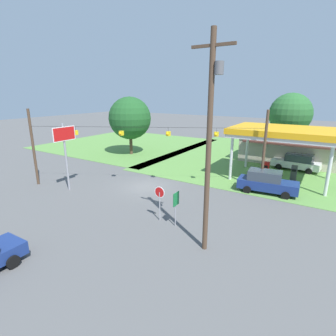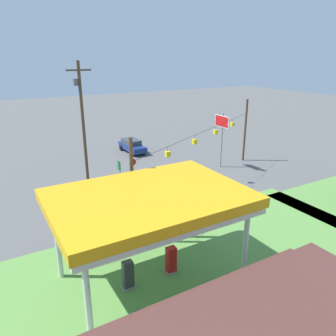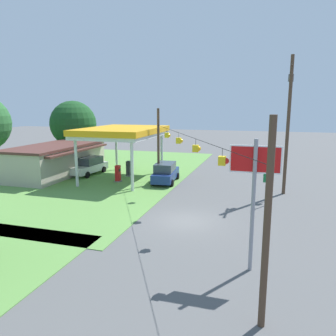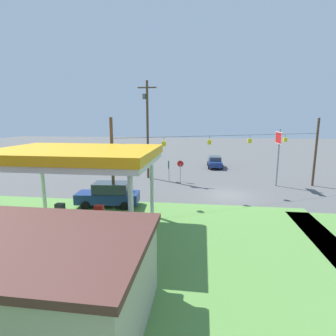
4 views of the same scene
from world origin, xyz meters
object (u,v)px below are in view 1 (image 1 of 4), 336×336
gas_station_store (292,150)px  tree_west_verge (130,118)px  fuel_pump_near (266,170)px  route_sign (176,202)px  gas_station_canopy (284,133)px  stop_sign_overhead (65,143)px  stop_sign_roadside (160,196)px  utility_pole_main (210,138)px  tree_behind_station (290,114)px  fuel_pump_far (294,174)px  car_at_pumps_front (267,182)px  car_at_pumps_rear (297,162)px

gas_station_store → tree_west_verge: 21.91m
fuel_pump_near → route_sign: size_ratio=0.69×
gas_station_canopy → stop_sign_overhead: size_ratio=1.62×
stop_sign_roadside → utility_pole_main: size_ratio=0.22×
gas_station_store → stop_sign_overhead: bearing=-126.3°
stop_sign_roadside → tree_behind_station: tree_behind_station is taller
gas_station_store → fuel_pump_near: size_ratio=7.50×
stop_sign_roadside → route_sign: (1.36, -0.11, -0.10)m
gas_station_canopy → route_sign: (-3.98, -14.21, -3.08)m
stop_sign_roadside → utility_pole_main: 6.33m
stop_sign_roadside → tree_west_verge: tree_west_verge is taller
stop_sign_roadside → fuel_pump_far: bearing=-115.3°
fuel_pump_near → car_at_pumps_front: 4.74m
gas_station_store → fuel_pump_near: (-1.37, -7.95, -0.87)m
gas_station_canopy → tree_behind_station: bearing=96.3°
car_at_pumps_front → tree_behind_station: bearing=88.7°
tree_west_verge → utility_pole_main: bearing=-40.6°
car_at_pumps_front → tree_behind_station: size_ratio=0.60×
fuel_pump_near → tree_behind_station: tree_behind_station is taller
stop_sign_roadside → utility_pole_main: utility_pole_main is taller
stop_sign_overhead → utility_pole_main: (14.49, -2.07, 2.00)m
gas_station_canopy → tree_west_verge: tree_west_verge is taller
route_sign → tree_behind_station: tree_behind_station is taller
fuel_pump_far → tree_west_verge: size_ratio=0.20×
fuel_pump_far → stop_sign_roadside: bearing=-115.3°
gas_station_store → utility_pole_main: 24.03m
fuel_pump_far → stop_sign_overhead: bearing=-141.6°
fuel_pump_near → car_at_pumps_rear: 5.19m
fuel_pump_near → tree_west_verge: (-19.06, 0.85, 4.39)m
fuel_pump_near → fuel_pump_far: size_ratio=1.00×
gas_station_canopy → gas_station_store: bearing=89.7°
car_at_pumps_front → utility_pole_main: bearing=-100.3°
car_at_pumps_front → route_sign: 10.30m
gas_station_canopy → gas_station_store: (0.04, 7.95, -3.13)m
stop_sign_overhead → tree_west_verge: tree_west_verge is taller
car_at_pumps_front → tree_west_verge: size_ratio=0.64×
stop_sign_roadside → tree_behind_station: bearing=-96.8°
tree_behind_station → tree_west_verge: tree_behind_station is taller
fuel_pump_near → gas_station_store: bearing=80.2°
fuel_pump_far → stop_sign_overhead: stop_sign_overhead is taller
gas_station_canopy → car_at_pumps_rear: gas_station_canopy is taller
gas_station_store → route_sign: (-4.02, -22.16, 0.05)m
car_at_pumps_rear → utility_pole_main: (-2.26, -20.19, 5.41)m
fuel_pump_near → stop_sign_overhead: size_ratio=0.27×
gas_station_canopy → route_sign: size_ratio=4.12×
car_at_pumps_front → car_at_pumps_rear: 9.32m
fuel_pump_near → stop_sign_overhead: (-14.37, -13.52, 3.59)m
gas_station_store → utility_pole_main: bearing=-93.0°
car_at_pumps_front → fuel_pump_far: bearing=65.2°
fuel_pump_near → stop_sign_roadside: size_ratio=0.66×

